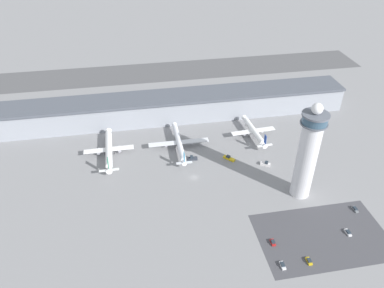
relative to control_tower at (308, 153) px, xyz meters
name	(u,v)px	position (x,y,z in m)	size (l,w,h in m)	color
ground_plane	(194,177)	(-55.65, 23.76, -27.61)	(1000.00, 1000.00, 0.00)	gray
terminal_building	(177,107)	(-55.65, 93.76, -18.14)	(249.01, 25.00, 18.74)	#9399A3
runway_strip	(164,72)	(-55.65, 179.05, -27.61)	(373.52, 44.00, 0.01)	#515154
control_tower	(308,153)	(0.00, 0.00, 0.00)	(13.67, 13.67, 56.94)	silver
parking_lot_surface	(323,236)	(-1.36, -31.69, -27.61)	(64.00, 40.00, 0.01)	#424247
airplane_gate_alpha	(109,150)	(-104.84, 55.38, -23.42)	(31.58, 45.39, 13.10)	white
airplane_gate_bravo	(179,143)	(-59.82, 55.14, -23.37)	(39.55, 46.17, 11.68)	silver
airplane_gate_charlie	(254,131)	(-7.62, 59.66, -23.09)	(31.10, 38.68, 12.40)	white
service_truck_catering	(265,164)	(-10.14, 27.51, -26.60)	(6.37, 4.88, 2.91)	black
service_truck_fuel	(229,158)	(-30.72, 37.38, -26.77)	(6.95, 7.20, 2.43)	black
service_truck_baggage	(192,158)	(-53.51, 41.05, -26.61)	(6.19, 2.59, 2.88)	black
car_yellow_taxi	(309,261)	(-14.59, -44.86, -27.01)	(1.86, 4.27, 1.54)	black
car_red_hatchback	(348,232)	(11.83, -32.18, -27.04)	(1.93, 4.71, 1.48)	black
car_white_wagon	(273,242)	(-27.05, -31.58, -27.03)	(2.03, 4.12, 1.50)	black
car_grey_coupe	(355,209)	(23.82, -17.90, -27.03)	(1.78, 4.66, 1.50)	black
car_navy_sedan	(283,265)	(-27.40, -44.95, -27.05)	(1.89, 4.56, 1.46)	black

